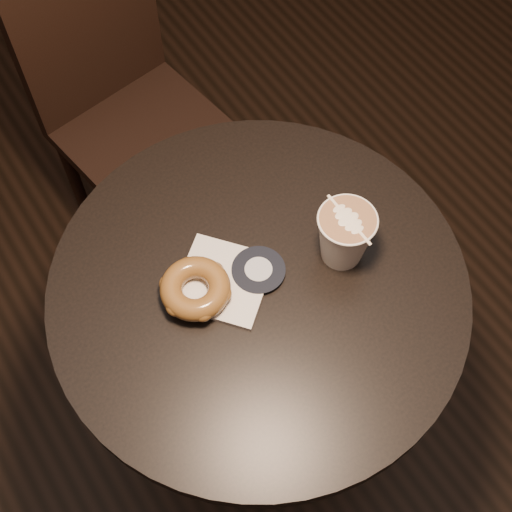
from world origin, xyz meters
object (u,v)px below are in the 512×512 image
object	(u,v)px
cafe_table	(258,333)
doughnut	(195,288)
pastry_bag	(223,281)
latte_cup	(344,237)
chair	(118,88)

from	to	relation	value
cafe_table	doughnut	size ratio (longest dim) A/B	6.53
pastry_bag	doughnut	world-z (taller)	doughnut
pastry_bag	doughnut	xyz separation A→B (m)	(-0.05, 0.00, 0.02)
latte_cup	chair	bearing A→B (deg)	95.20
cafe_table	chair	world-z (taller)	chair
doughnut	latte_cup	xyz separation A→B (m)	(0.25, -0.07, 0.03)
pastry_bag	doughnut	bearing A→B (deg)	138.45
doughnut	cafe_table	bearing A→B (deg)	-21.39
chair	doughnut	distance (m)	0.76
pastry_bag	latte_cup	world-z (taller)	latte_cup
cafe_table	pastry_bag	size ratio (longest dim) A/B	5.29
pastry_bag	doughnut	size ratio (longest dim) A/B	1.24
chair	cafe_table	bearing A→B (deg)	-104.84
chair	latte_cup	world-z (taller)	chair
latte_cup	cafe_table	bearing A→B (deg)	169.28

